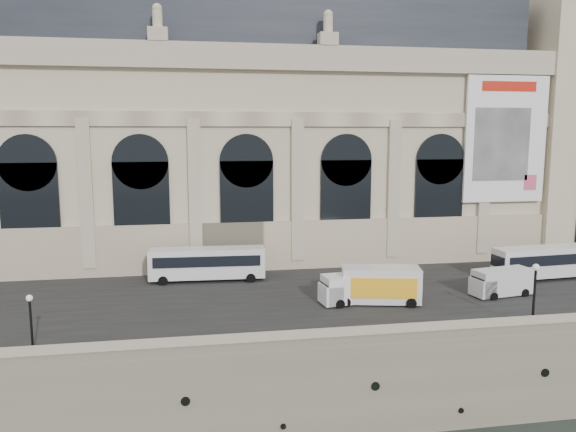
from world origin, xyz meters
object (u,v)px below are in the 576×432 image
Objects in this scene: van_b at (351,289)px; bus_right at (547,261)px; lamp_left at (31,326)px; lamp_right at (534,297)px; van_c at (499,283)px; box_truck at (376,285)px; bus_left at (207,263)px.

bus_right is at bearing 11.49° from van_b.
lamp_right is at bearing -1.22° from lamp_left.
box_truck is at bearing -179.01° from van_c.
van_b is (11.21, -8.93, -0.53)m from bus_left.
van_b is at bearing 179.48° from van_c.
lamp_right is at bearing -103.84° from van_c.
bus_right is at bearing 14.79° from lamp_left.
van_c is 10.95m from box_truck.
bus_right is at bearing -8.68° from bus_left.
van_b is 23.49m from lamp_left.
bus_left is at bearing 142.96° from lamp_right.
box_truck is 1.97× the size of lamp_left.
lamp_left reaches higher than van_b.
van_b is 0.72× the size of box_truck.
lamp_left is (-24.35, -6.83, 0.45)m from box_truck.
van_c is (12.93, -0.12, -0.05)m from van_b.
van_c is 35.99m from lamp_left.
lamp_left reaches higher than van_c.
bus_left is 14.34m from van_b.
lamp_right reaches higher than van_c.
van_c is 8.04m from lamp_right.
bus_right is 8.51m from van_c.
bus_right is 2.31× the size of lamp_right.
box_truck is (13.20, -9.23, -0.25)m from bus_left.
van_b is at bearing 171.26° from box_truck.
bus_left is 0.99× the size of bus_right.
van_c is at bearing 11.25° from lamp_left.
bus_right is 1.99× the size of van_c.
bus_right is at bearing 13.60° from box_truck.
lamp_left is at bearing -165.21° from bus_right.
bus_left is 1.38× the size of box_truck.
lamp_left is 33.40m from lamp_right.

